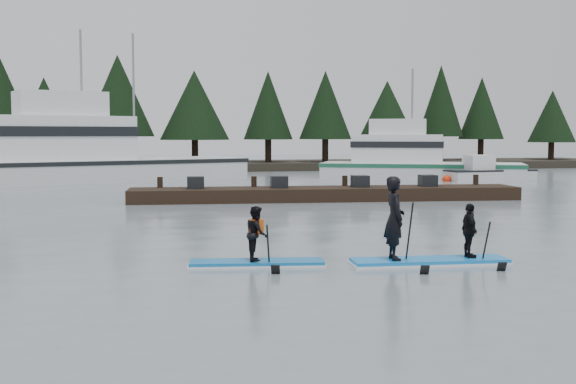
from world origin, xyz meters
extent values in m
plane|color=slate|center=(0.00, 0.00, 0.00)|extent=(160.00, 160.00, 0.00)
cube|color=#2D281E|center=(0.00, 42.00, 0.30)|extent=(70.00, 8.00, 0.60)
cube|color=#4C4C51|center=(-14.00, 44.00, 2.50)|extent=(18.00, 6.00, 5.00)
cube|color=silver|center=(-6.53, 29.83, 0.12)|extent=(18.35, 10.48, 2.36)
cube|color=white|center=(-8.54, 29.13, 2.58)|extent=(8.69, 5.97, 2.56)
cylinder|color=gray|center=(-7.37, 29.54, 5.11)|extent=(0.14, 0.14, 7.63)
cube|color=silver|center=(13.49, 28.11, 0.09)|extent=(12.90, 8.46, 1.79)
cube|color=white|center=(12.12, 28.73, 1.88)|extent=(6.21, 4.69, 1.79)
cylinder|color=gray|center=(12.92, 28.37, 3.96)|extent=(0.14, 0.14, 5.94)
cube|color=silver|center=(16.77, 25.22, 0.32)|extent=(5.70, 2.28, 0.65)
cube|color=black|center=(3.52, 14.66, 0.28)|extent=(16.68, 3.60, 0.55)
sphere|color=red|center=(13.77, 24.93, 0.00)|extent=(0.48, 0.48, 0.48)
cube|color=#1268AE|center=(-1.94, 0.23, 0.05)|extent=(2.96, 1.09, 0.11)
imported|color=black|center=(-1.94, 0.23, 0.70)|extent=(0.52, 0.63, 1.18)
cube|color=#DB5312|center=(-1.94, 0.23, 0.84)|extent=(0.32, 0.24, 0.32)
cylinder|color=black|center=(-1.72, -0.02, 0.23)|extent=(0.27, 0.84, 1.47)
cube|color=blue|center=(1.77, -0.40, 0.06)|extent=(3.46, 1.04, 0.12)
imported|color=black|center=(0.97, -0.34, 1.02)|extent=(0.48, 0.69, 1.80)
cylinder|color=black|center=(1.21, -0.58, 0.59)|extent=(0.24, 0.98, 1.68)
imported|color=black|center=(2.67, -0.46, 0.72)|extent=(0.34, 0.72, 1.19)
cylinder|color=black|center=(2.90, -0.70, 0.25)|extent=(0.22, 0.86, 1.47)
camera|label=1|loc=(-4.54, -14.93, 2.84)|focal=45.00mm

